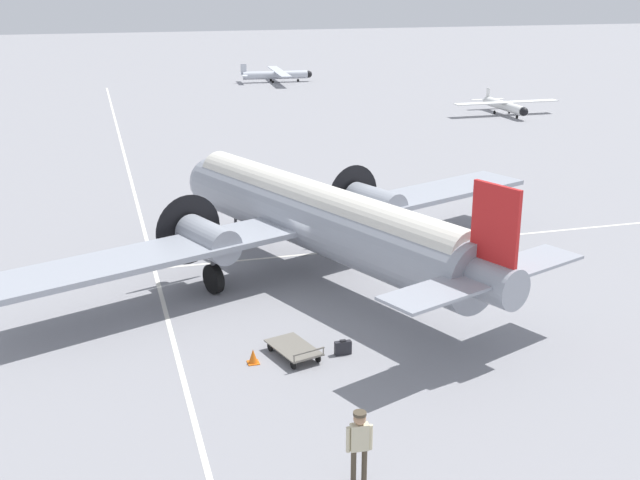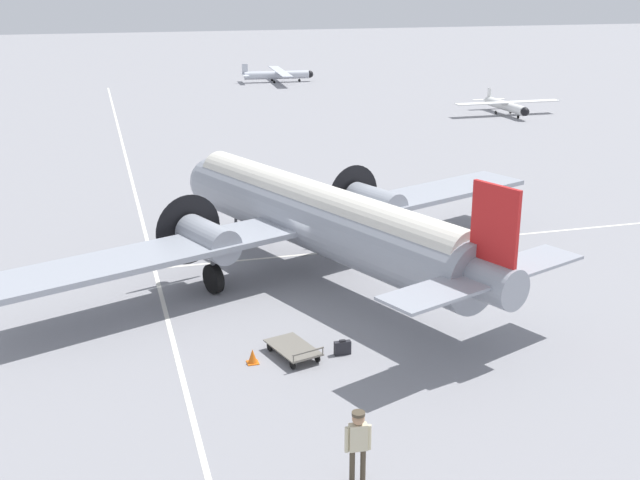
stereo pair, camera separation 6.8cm
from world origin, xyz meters
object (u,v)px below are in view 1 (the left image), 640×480
light_aircraft_distant (278,74)px  traffic_cone (253,357)px  light_aircraft_taxiing (506,105)px  crew_foreground (359,439)px  airliner_main (314,216)px  baggage_cart (294,348)px  suitcase_near_door (343,348)px

light_aircraft_distant → traffic_cone: (16.27, 66.23, -0.63)m
light_aircraft_taxiing → crew_foreground: bearing=-31.9°
airliner_main → light_aircraft_distant: bearing=-33.5°
airliner_main → baggage_cart: bearing=137.7°
light_aircraft_distant → airliner_main: bearing=-97.5°
airliner_main → light_aircraft_taxiing: size_ratio=2.47×
airliner_main → crew_foreground: airliner_main is taller
airliner_main → traffic_cone: (3.81, 6.78, -2.19)m
baggage_cart → light_aircraft_taxiing: bearing=-51.9°
baggage_cart → light_aircraft_distant: (-14.98, -66.15, 0.57)m
airliner_main → light_aircraft_distant: 60.77m
light_aircraft_distant → light_aircraft_taxiing: size_ratio=1.15×
light_aircraft_taxiing → light_aircraft_distant: bearing=-153.4°
airliner_main → crew_foreground: bearing=147.0°
suitcase_near_door → light_aircraft_distant: (-13.49, -66.41, 0.62)m
traffic_cone → airliner_main: bearing=-119.4°
traffic_cone → light_aircraft_taxiing: bearing=-127.1°
suitcase_near_door → baggage_cart: size_ratio=0.25×
light_aircraft_taxiing → traffic_cone: (29.72, 39.25, -0.58)m
traffic_cone → light_aircraft_distant: bearing=-103.8°
airliner_main → baggage_cart: 7.46m
suitcase_near_door → light_aircraft_distant: bearing=-101.5°
light_aircraft_distant → light_aircraft_taxiing: 30.15m
airliner_main → light_aircraft_taxiing: airliner_main is taller
baggage_cart → traffic_cone: baggage_cart is taller
airliner_main → crew_foreground: size_ratio=12.55×
airliner_main → crew_foreground: (2.68, 13.37, -1.24)m
light_aircraft_distant → suitcase_near_door: bearing=-97.2°
baggage_cart → crew_foreground: bearing=162.7°
crew_foreground → baggage_cart: size_ratio=0.88×
airliner_main → baggage_cart: airliner_main is taller
suitcase_near_door → airliner_main: bearing=-98.4°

